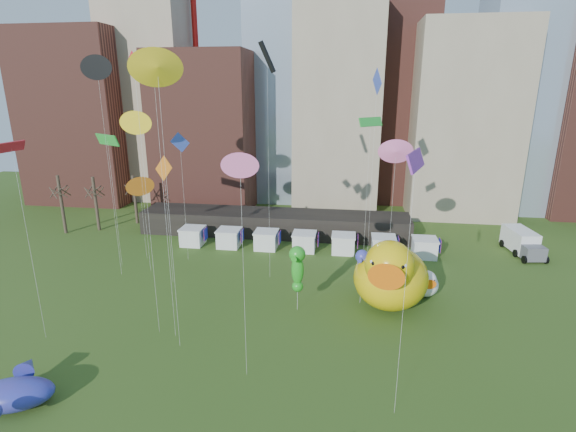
% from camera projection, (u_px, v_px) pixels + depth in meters
% --- Properties ---
extents(skyline, '(101.00, 23.00, 68.00)m').
position_uv_depth(skyline, '(329.00, 80.00, 73.57)').
color(skyline, brown).
rests_on(skyline, ground).
extents(pavilion, '(38.00, 6.00, 3.20)m').
position_uv_depth(pavilion, '(274.00, 223.00, 62.01)').
color(pavilion, black).
rests_on(pavilion, ground).
extents(vendor_tents, '(33.24, 2.80, 2.40)m').
position_uv_depth(vendor_tents, '(304.00, 242.00, 55.77)').
color(vendor_tents, white).
rests_on(vendor_tents, ground).
extents(bare_trees, '(8.44, 6.44, 8.50)m').
position_uv_depth(bare_trees, '(97.00, 203.00, 63.55)').
color(bare_trees, '#382B21').
rests_on(bare_trees, ground).
extents(big_duck, '(8.40, 10.25, 7.42)m').
position_uv_depth(big_duck, '(390.00, 275.00, 40.59)').
color(big_duck, yellow).
rests_on(big_duck, ground).
extents(small_duck, '(3.21, 4.11, 3.06)m').
position_uv_depth(small_duck, '(424.00, 283.00, 43.52)').
color(small_duck, white).
rests_on(small_duck, ground).
extents(seahorse_green, '(1.71, 2.04, 6.48)m').
position_uv_depth(seahorse_green, '(298.00, 265.00, 39.73)').
color(seahorse_green, silver).
rests_on(seahorse_green, ground).
extents(seahorse_purple, '(1.55, 1.79, 5.57)m').
position_uv_depth(seahorse_purple, '(362.00, 265.00, 41.25)').
color(seahorse_purple, silver).
rests_on(seahorse_purple, ground).
extents(whale_inflatable, '(5.74, 6.48, 2.26)m').
position_uv_depth(whale_inflatable, '(14.00, 392.00, 28.46)').
color(whale_inflatable, '#3E3592').
rests_on(whale_inflatable, ground).
extents(box_truck, '(3.54, 7.21, 2.94)m').
position_uv_depth(box_truck, '(522.00, 242.00, 54.75)').
color(box_truck, white).
rests_on(box_truck, ground).
extents(kite_0, '(0.54, 2.42, 16.45)m').
position_uv_depth(kite_0, '(12.00, 149.00, 31.99)').
color(kite_0, silver).
rests_on(kite_0, ground).
extents(kite_1, '(1.66, 0.30, 16.37)m').
position_uv_depth(kite_1, '(240.00, 166.00, 27.45)').
color(kite_1, silver).
rests_on(kite_1, ground).
extents(kite_2, '(1.81, 1.25, 24.59)m').
position_uv_depth(kite_2, '(267.00, 58.00, 41.69)').
color(kite_2, silver).
rests_on(kite_2, ground).
extents(kite_3, '(2.24, 2.09, 17.69)m').
position_uv_depth(kite_3, '(371.00, 123.00, 39.25)').
color(kite_3, silver).
rests_on(kite_3, ground).
extents(kite_4, '(2.47, 0.45, 17.97)m').
position_uv_depth(kite_4, '(136.00, 123.00, 45.18)').
color(kite_4, silver).
rests_on(kite_4, ground).
extents(kite_5, '(1.67, 1.63, 15.46)m').
position_uv_depth(kite_5, '(180.00, 145.00, 49.08)').
color(kite_5, silver).
rests_on(kite_5, ground).
extents(kite_6, '(2.36, 1.25, 13.79)m').
position_uv_depth(kite_6, '(164.00, 170.00, 43.49)').
color(kite_6, silver).
rests_on(kite_6, ground).
extents(kite_7, '(1.48, 3.32, 17.00)m').
position_uv_depth(kite_7, '(416.00, 162.00, 23.42)').
color(kite_7, silver).
rests_on(kite_7, ground).
extents(kite_8, '(1.29, 0.84, 22.81)m').
position_uv_depth(kite_8, '(136.00, 85.00, 31.60)').
color(kite_8, silver).
rests_on(kite_8, ground).
extents(kite_9, '(2.18, 0.55, 15.79)m').
position_uv_depth(kite_9, '(396.00, 152.00, 39.17)').
color(kite_9, silver).
rests_on(kite_9, ground).
extents(kite_10, '(2.44, 0.55, 23.37)m').
position_uv_depth(kite_10, '(97.00, 68.00, 42.63)').
color(kite_10, silver).
rests_on(kite_10, ground).
extents(kite_11, '(3.70, 2.49, 15.37)m').
position_uv_depth(kite_11, '(107.00, 140.00, 47.32)').
color(kite_11, silver).
rests_on(kite_11, ground).
extents(kite_12, '(2.09, 2.06, 22.89)m').
position_uv_depth(kite_12, '(157.00, 68.00, 29.20)').
color(kite_12, silver).
rests_on(kite_12, ground).
extents(kite_13, '(0.81, 2.56, 22.19)m').
position_uv_depth(kite_13, '(377.00, 87.00, 43.58)').
color(kite_13, silver).
rests_on(kite_13, ground).
extents(kite_14, '(1.79, 1.81, 10.26)m').
position_uv_depth(kite_14, '(140.00, 186.00, 50.86)').
color(kite_14, silver).
rests_on(kite_14, ground).
extents(kite_15, '(1.03, 1.84, 22.55)m').
position_uv_depth(kite_15, '(154.00, 82.00, 30.90)').
color(kite_15, silver).
rests_on(kite_15, ground).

